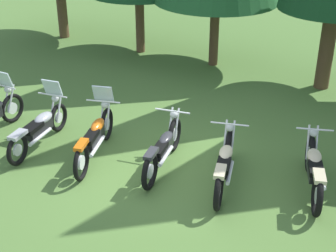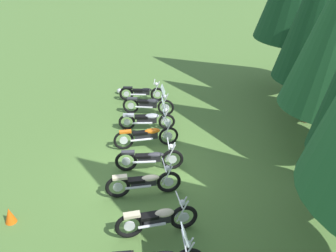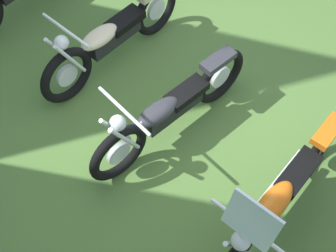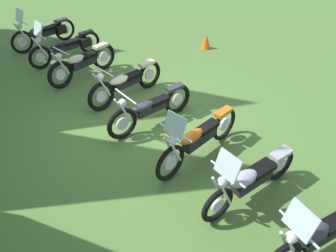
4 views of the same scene
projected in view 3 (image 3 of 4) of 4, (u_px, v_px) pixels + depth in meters
ground_plane at (175, 130)px, 5.33m from camera, size 80.00×80.00×0.00m
motorcycle_3 at (280, 197)px, 4.30m from camera, size 1.04×2.33×1.38m
motorcycle_4 at (171, 109)px, 4.94m from camera, size 0.81×2.28×1.03m
motorcycle_5 at (112, 37)px, 5.57m from camera, size 0.97×2.25×1.03m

